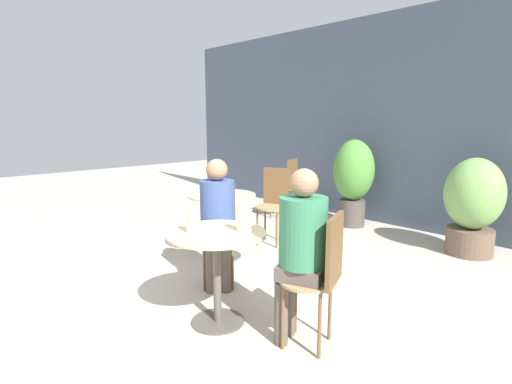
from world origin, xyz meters
The scene contains 14 objects.
ground_plane centered at (0.00, 0.00, 0.00)m, with size 20.00×20.00×0.00m, color #B2A899.
storefront_wall centered at (0.00, 3.72, 1.50)m, with size 10.00×0.06×3.00m.
cafe_table_near centered at (0.00, 0.07, 0.54)m, with size 0.74×0.74×0.71m.
cafe_table_far centered at (-1.13, 1.03, 0.54)m, with size 0.74×0.74×0.71m.
bistro_chair_0 centered at (0.74, 0.36, 0.56)m, with size 0.43×0.42×0.93m.
bistro_chair_1 centered at (-0.62, 0.57, 0.56)m, with size 0.45×0.44×0.93m.
bistro_chair_2 centered at (-1.83, 2.87, 0.56)m, with size 0.42×0.41×0.93m.
bistro_chair_3 centered at (-1.13, 1.85, 0.56)m, with size 0.42×0.43×0.93m.
seated_person_0 centered at (0.61, 0.31, 0.73)m, with size 0.38×0.36×1.22m.
seated_person_1 centered at (-0.50, 0.48, 0.72)m, with size 0.39×0.39×1.19m.
beer_glass_0 centered at (0.11, 0.22, 0.81)m, with size 0.07×0.07×0.19m.
beer_glass_1 centered at (-0.11, -0.07, 0.80)m, with size 0.07×0.07×0.17m.
potted_plant_0 centered at (-0.89, 3.24, 0.72)m, with size 0.58×0.58×1.25m.
potted_plant_1 centered at (0.75, 3.14, 0.60)m, with size 0.63×0.63×1.11m.
Camera 1 is at (2.25, -1.66, 1.53)m, focal length 28.00 mm.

